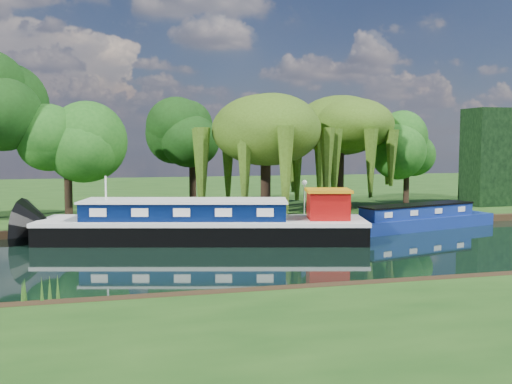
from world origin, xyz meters
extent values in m
plane|color=black|center=(0.00, 0.00, 0.00)|extent=(120.00, 120.00, 0.00)
cube|color=#183D10|center=(0.00, 34.00, 0.23)|extent=(120.00, 52.00, 0.45)
cube|color=black|center=(-7.57, 4.63, 0.46)|extent=(18.79, 8.30, 1.22)
cube|color=silver|center=(-7.57, 4.63, 1.17)|extent=(18.91, 8.41, 0.22)
cube|color=#04123B|center=(-8.56, 4.87, 1.78)|extent=(11.75, 5.54, 0.97)
cube|color=silver|center=(-8.56, 4.87, 2.32)|extent=(11.99, 5.79, 0.12)
cube|color=maroon|center=(-0.64, 2.94, 2.06)|extent=(2.71, 2.71, 1.53)
cube|color=orange|center=(-0.64, 2.94, 2.90)|extent=(3.02, 3.02, 0.16)
cylinder|color=silver|center=(-12.92, 5.94, 2.52)|extent=(0.10, 0.10, 2.45)
cube|color=navy|center=(6.65, 5.76, 0.34)|extent=(12.29, 5.19, 0.91)
cube|color=navy|center=(6.65, 5.76, 1.17)|extent=(8.63, 3.73, 0.76)
cube|color=black|center=(6.65, 5.76, 1.61)|extent=(8.76, 3.86, 0.10)
cube|color=silver|center=(3.77, 4.16, 1.21)|extent=(0.60, 0.21, 0.33)
cube|color=silver|center=(5.83, 4.73, 1.21)|extent=(0.60, 0.21, 0.33)
cube|color=silver|center=(7.89, 5.29, 1.21)|extent=(0.60, 0.21, 0.33)
cube|color=silver|center=(9.94, 5.86, 1.21)|extent=(0.60, 0.21, 0.33)
imported|color=maroon|center=(-9.90, 6.55, 0.00)|extent=(3.70, 3.09, 0.66)
cylinder|color=black|center=(-2.25, 10.77, 2.87)|extent=(0.63, 0.63, 4.84)
ellipsoid|color=#334E10|center=(-2.25, 10.77, 6.36)|extent=(6.76, 6.76, 4.37)
cylinder|color=black|center=(4.87, 14.79, 2.88)|extent=(0.69, 0.69, 4.86)
ellipsoid|color=#334E10|center=(4.87, 14.79, 6.39)|extent=(6.63, 6.63, 4.29)
cylinder|color=black|center=(-15.50, 13.06, 3.38)|extent=(0.52, 0.52, 5.86)
ellipsoid|color=#194E13|center=(-15.50, 13.06, 5.78)|extent=(4.79, 4.79, 4.79)
cylinder|color=black|center=(-6.29, 18.66, 3.51)|extent=(0.52, 0.52, 6.13)
ellipsoid|color=black|center=(-6.29, 18.66, 6.02)|extent=(4.90, 4.90, 4.90)
cylinder|color=black|center=(10.63, 14.59, 2.98)|extent=(0.42, 0.42, 5.07)
ellipsoid|color=#194E13|center=(10.63, 14.59, 5.06)|extent=(4.05, 4.05, 4.05)
cube|color=black|center=(19.00, 14.00, 4.45)|extent=(6.00, 3.00, 8.00)
cylinder|color=silver|center=(0.50, 10.50, 1.55)|extent=(0.10, 0.10, 2.20)
sphere|color=white|center=(0.50, 10.50, 2.83)|extent=(0.36, 0.36, 0.36)
cylinder|color=silver|center=(-10.00, 8.40, 0.95)|extent=(0.16, 0.16, 1.00)
cylinder|color=silver|center=(-4.00, 8.40, 0.95)|extent=(0.16, 0.16, 1.00)
cylinder|color=silver|center=(3.00, 8.40, 0.95)|extent=(0.16, 0.16, 1.00)
cylinder|color=silver|center=(9.00, 8.40, 0.95)|extent=(0.16, 0.16, 1.00)
cone|color=#255416|center=(-15.00, -7.60, 0.55)|extent=(1.20, 1.20, 1.10)
camera|label=1|loc=(-12.35, -27.39, 5.58)|focal=40.00mm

